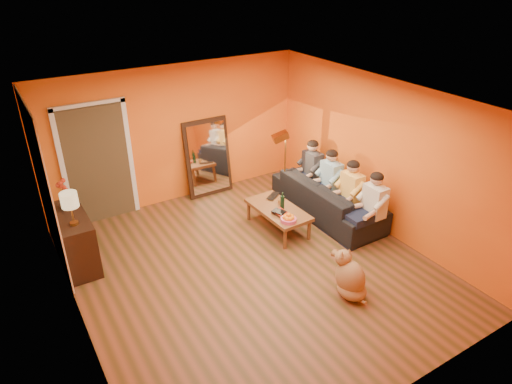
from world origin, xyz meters
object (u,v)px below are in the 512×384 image
sofa (328,198)px  wine_bottle (282,201)px  table_lamp (71,209)px  dog (351,274)px  person_far_right (312,170)px  floor_lamp (285,169)px  sideboard (75,239)px  coffee_table (278,219)px  person_far_left (374,206)px  tumbler (280,201)px  mirror_frame (208,158)px  vase (65,202)px  laptop (275,197)px  person_mid_left (351,193)px  person_mid_right (331,181)px

sofa → wine_bottle: size_ratio=7.47×
table_lamp → sofa: bearing=-7.5°
dog → person_far_right: person_far_right is taller
floor_lamp → wine_bottle: (-0.59, -0.79, -0.14)m
sideboard → coffee_table: (3.18, -0.81, -0.21)m
floor_lamp → person_far_left: (0.54, -1.79, -0.11)m
tumbler → mirror_frame: bearing=106.1°
vase → wine_bottle: bearing=-19.0°
table_lamp → wine_bottle: (3.23, -0.56, -0.53)m
person_far_left → vase: person_far_left is taller
coffee_table → laptop: laptop is taller
sideboard → floor_lamp: bearing=-1.0°
coffee_table → person_far_right: 1.39m
laptop → person_mid_left: bearing=-72.4°
table_lamp → sofa: (4.24, -0.56, -0.77)m
person_far_left → tumbler: bearing=132.5°
wine_bottle → vase: bearing=161.0°
floor_lamp → tumbler: floor_lamp is taller
coffee_table → wine_bottle: 0.37m
sideboard → coffee_table: sideboard is taller
sideboard → dog: (3.07, -2.77, -0.07)m
sideboard → person_far_right: (4.37, -0.21, 0.18)m
sofa → tumbler: (-0.94, 0.17, 0.12)m
floor_lamp → dog: floor_lamp is taller
sofa → wine_bottle: wine_bottle is taller
dog → person_mid_right: 2.42m
wine_bottle → laptop: (0.13, 0.40, -0.14)m
floor_lamp → tumbler: bearing=-112.9°
person_mid_left → person_mid_right: same height
sofa → table_lamp: bearing=82.5°
wine_bottle → vase: (-3.23, 1.11, 0.38)m
floor_lamp → person_mid_right: floor_lamp is taller
sideboard → floor_lamp: 3.84m
coffee_table → person_far_left: bearing=-43.1°
dog → laptop: dog is taller
sideboard → laptop: size_ratio=3.64×
dog → person_far_left: size_ratio=0.58×
mirror_frame → person_far_right: (1.58, -1.29, -0.15)m
table_lamp → person_far_left: size_ratio=0.42×
wine_bottle → sofa: bearing=0.3°
dog → person_mid_right: size_ratio=0.58×
dog → wine_bottle: size_ratio=2.27×
mirror_frame → wine_bottle: mirror_frame is taller
mirror_frame → vase: (-2.79, -0.83, 0.19)m
person_far_right → tumbler: 1.18m
dog → person_mid_right: bearing=76.7°
sideboard → person_mid_right: (4.37, -0.76, 0.18)m
person_mid_right → tumbler: bearing=176.5°
sideboard → sofa: 4.33m
person_mid_right → person_far_right: 0.55m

